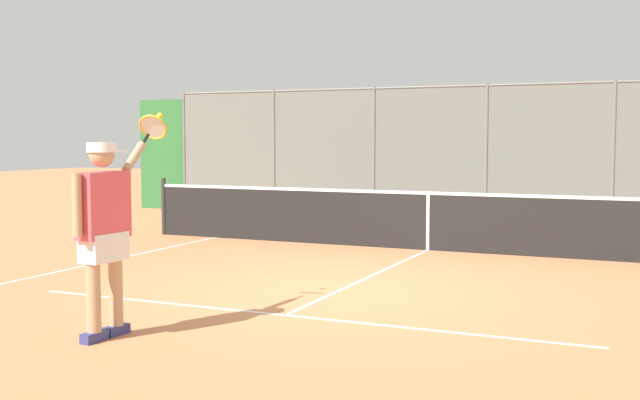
{
  "coord_description": "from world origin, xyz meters",
  "views": [
    {
      "loc": [
        -3.59,
        8.64,
        1.83
      ],
      "look_at": [
        0.43,
        -0.38,
        1.05
      ],
      "focal_mm": 44.23,
      "sensor_mm": 36.0,
      "label": 1
    }
  ],
  "objects": [
    {
      "name": "tennis_player",
      "position": [
        1.09,
        2.96,
        1.07
      ],
      "size": [
        0.41,
        1.47,
        2.09
      ],
      "rotation": [
        0.0,
        0.0,
        -1.65
      ],
      "color": "navy",
      "rests_on": "ground"
    },
    {
      "name": "fence_backdrop",
      "position": [
        -0.0,
        -8.7,
        1.4
      ],
      "size": [
        18.2,
        1.37,
        2.98
      ],
      "color": "slate",
      "rests_on": "ground"
    },
    {
      "name": "tennis_net",
      "position": [
        0.0,
        -3.73,
        0.49
      ],
      "size": [
        10.45,
        0.09,
        1.07
      ],
      "color": "#2D2D2D",
      "rests_on": "ground"
    },
    {
      "name": "court_line_markings",
      "position": [
        0.0,
        1.78,
        0.0
      ],
      "size": [
        8.13,
        9.48,
        0.01
      ],
      "color": "white",
      "rests_on": "ground"
    },
    {
      "name": "ground_plane",
      "position": [
        0.0,
        0.0,
        0.0
      ],
      "size": [
        60.0,
        60.0,
        0.0
      ],
      "primitive_type": "plane",
      "color": "#C67A4C"
    }
  ]
}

